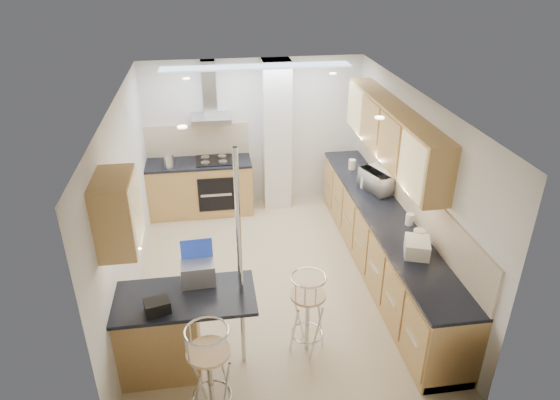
{
  "coord_description": "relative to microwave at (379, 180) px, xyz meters",
  "views": [
    {
      "loc": [
        -0.74,
        -5.54,
        4.07
      ],
      "look_at": [
        0.11,
        0.2,
        1.1
      ],
      "focal_mm": 32.0,
      "sensor_mm": 36.0,
      "label": 1
    }
  ],
  "objects": [
    {
      "name": "ground",
      "position": [
        -1.62,
        -0.65,
        -1.07
      ],
      "size": [
        4.8,
        4.8,
        0.0
      ],
      "primitive_type": "plane",
      "color": "#D1B18B",
      "rests_on": "ground"
    },
    {
      "name": "room_shell",
      "position": [
        -1.3,
        -0.27,
        0.47
      ],
      "size": [
        3.64,
        4.84,
        2.51
      ],
      "color": "white",
      "rests_on": "ground"
    },
    {
      "name": "right_counter",
      "position": [
        -0.12,
        -0.65,
        -0.61
      ],
      "size": [
        0.63,
        4.4,
        0.92
      ],
      "color": "#AD7D45",
      "rests_on": "ground"
    },
    {
      "name": "back_counter",
      "position": [
        -2.57,
        1.45,
        -0.61
      ],
      "size": [
        1.7,
        0.63,
        0.92
      ],
      "color": "#AD7D45",
      "rests_on": "ground"
    },
    {
      "name": "peninsula",
      "position": [
        -2.74,
        -2.1,
        -0.6
      ],
      "size": [
        1.47,
        0.72,
        0.94
      ],
      "color": "#AD7D45",
      "rests_on": "ground"
    },
    {
      "name": "microwave",
      "position": [
        0.0,
        0.0,
        0.0
      ],
      "size": [
        0.53,
        0.64,
        0.3
      ],
      "primitive_type": "imported",
      "rotation": [
        0.0,
        0.0,
        1.91
      ],
      "color": "silver",
      "rests_on": "right_counter"
    },
    {
      "name": "laptop",
      "position": [
        -2.57,
        -1.88,
        -0.01
      ],
      "size": [
        0.36,
        0.28,
        0.24
      ],
      "primitive_type": "cube",
      "rotation": [
        0.0,
        0.0,
        0.05
      ],
      "color": "#929499",
      "rests_on": "peninsula"
    },
    {
      "name": "bag",
      "position": [
        -2.96,
        -2.3,
        -0.07
      ],
      "size": [
        0.27,
        0.22,
        0.13
      ],
      "primitive_type": "cube",
      "rotation": [
        0.0,
        0.0,
        0.25
      ],
      "color": "black",
      "rests_on": "peninsula"
    },
    {
      "name": "bar_stool_near",
      "position": [
        -2.5,
        -2.75,
        -0.54
      ],
      "size": [
        0.45,
        0.45,
        1.06
      ],
      "primitive_type": null,
      "rotation": [
        0.0,
        0.0,
        -0.06
      ],
      "color": "#DCAB76",
      "rests_on": "ground"
    },
    {
      "name": "bar_stool_end",
      "position": [
        -1.44,
        -2.02,
        -0.57
      ],
      "size": [
        0.53,
        0.53,
        1.0
      ],
      "primitive_type": null,
      "rotation": [
        0.0,
        0.0,
        1.19
      ],
      "color": "#DCAB76",
      "rests_on": "ground"
    },
    {
      "name": "jar_a",
      "position": [
        -0.18,
        0.12,
        -0.06
      ],
      "size": [
        0.15,
        0.15,
        0.17
      ],
      "primitive_type": "cylinder",
      "rotation": [
        0.0,
        0.0,
        0.32
      ],
      "color": "silver",
      "rests_on": "right_counter"
    },
    {
      "name": "jar_b",
      "position": [
        -0.18,
        0.79,
        -0.07
      ],
      "size": [
        0.11,
        0.11,
        0.16
      ],
      "primitive_type": "cylinder",
      "rotation": [
        0.0,
        0.0,
        0.03
      ],
      "color": "silver",
      "rests_on": "right_counter"
    },
    {
      "name": "jar_c",
      "position": [
        -0.01,
        -1.48,
        -0.06
      ],
      "size": [
        0.15,
        0.15,
        0.19
      ],
      "primitive_type": "cylinder",
      "rotation": [
        0.0,
        0.0,
        -0.06
      ],
      "color": "beige",
      "rests_on": "right_counter"
    },
    {
      "name": "jar_d",
      "position": [
        0.06,
        -1.02,
        -0.08
      ],
      "size": [
        0.1,
        0.1,
        0.15
      ],
      "primitive_type": "cylinder",
      "rotation": [
        0.0,
        0.0,
        0.02
      ],
      "color": "silver",
      "rests_on": "right_counter"
    },
    {
      "name": "bread_bin",
      "position": [
        -0.11,
        -1.68,
        -0.06
      ],
      "size": [
        0.37,
        0.41,
        0.18
      ],
      "primitive_type": "cube",
      "rotation": [
        0.0,
        0.0,
        -0.34
      ],
      "color": "silver",
      "rests_on": "right_counter"
    },
    {
      "name": "kettle",
      "position": [
        -3.02,
        1.27,
        -0.04
      ],
      "size": [
        0.16,
        0.16,
        0.23
      ],
      "primitive_type": "cylinder",
      "color": "#B2B3B7",
      "rests_on": "back_counter"
    }
  ]
}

